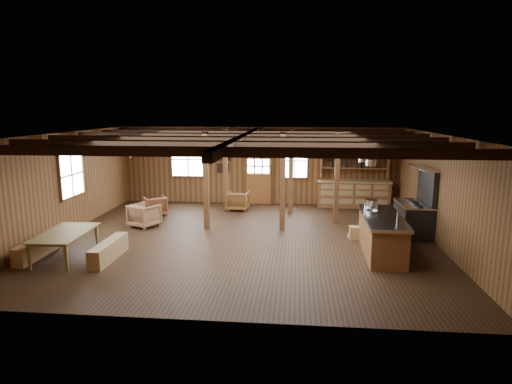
# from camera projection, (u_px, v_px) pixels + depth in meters

# --- Properties ---
(room) EXTENTS (10.04, 9.04, 2.84)m
(room) POSITION_uv_depth(u_px,v_px,m) (243.00, 188.00, 11.16)
(room) COLOR black
(room) RESTS_ON ground
(ceiling_joists) EXTENTS (9.80, 8.82, 0.18)m
(ceiling_joists) POSITION_uv_depth(u_px,v_px,m) (244.00, 138.00, 11.09)
(ceiling_joists) COLOR black
(ceiling_joists) RESTS_ON ceiling
(timber_posts) EXTENTS (3.95, 2.35, 2.80)m
(timber_posts) POSITION_uv_depth(u_px,v_px,m) (268.00, 176.00, 13.14)
(timber_posts) COLOR #4B2B15
(timber_posts) RESTS_ON floor
(back_door) EXTENTS (1.02, 0.08, 2.15)m
(back_door) POSITION_uv_depth(u_px,v_px,m) (258.00, 180.00, 15.60)
(back_door) COLOR brown
(back_door) RESTS_ON floor
(window_back_left) EXTENTS (1.32, 0.06, 1.32)m
(window_back_left) POSITION_uv_depth(u_px,v_px,m) (188.00, 160.00, 15.72)
(window_back_left) COLOR white
(window_back_left) RESTS_ON wall_back
(window_back_right) EXTENTS (1.02, 0.06, 1.32)m
(window_back_right) POSITION_uv_depth(u_px,v_px,m) (294.00, 161.00, 15.35)
(window_back_right) COLOR white
(window_back_right) RESTS_ON wall_back
(window_left) EXTENTS (0.14, 1.24, 1.32)m
(window_left) POSITION_uv_depth(u_px,v_px,m) (71.00, 175.00, 12.07)
(window_left) COLOR white
(window_left) RESTS_ON wall_back
(notice_boards) EXTENTS (1.08, 0.03, 0.90)m
(notice_boards) POSITION_uv_depth(u_px,v_px,m) (218.00, 159.00, 15.60)
(notice_boards) COLOR silver
(notice_boards) RESTS_ON wall_back
(back_counter) EXTENTS (2.55, 0.60, 2.45)m
(back_counter) POSITION_uv_depth(u_px,v_px,m) (353.00, 190.00, 15.10)
(back_counter) COLOR brown
(back_counter) RESTS_ON floor
(pendant_lamps) EXTENTS (1.86, 2.36, 0.66)m
(pendant_lamps) POSITION_uv_depth(u_px,v_px,m) (169.00, 151.00, 12.18)
(pendant_lamps) COLOR #29292B
(pendant_lamps) RESTS_ON ceiling
(pot_rack) EXTENTS (0.35, 3.00, 0.45)m
(pot_rack) POSITION_uv_depth(u_px,v_px,m) (364.00, 154.00, 11.13)
(pot_rack) COLOR #29292B
(pot_rack) RESTS_ON ceiling
(kitchen_island) EXTENTS (0.95, 2.52, 1.20)m
(kitchen_island) POSITION_uv_depth(u_px,v_px,m) (382.00, 234.00, 10.21)
(kitchen_island) COLOR brown
(kitchen_island) RESTS_ON floor
(step_stool) EXTENTS (0.39, 0.28, 0.34)m
(step_stool) POSITION_uv_depth(u_px,v_px,m) (356.00, 233.00, 11.43)
(step_stool) COLOR olive
(step_stool) RESTS_ON floor
(commercial_range) EXTENTS (0.79, 1.54, 1.90)m
(commercial_range) POSITION_uv_depth(u_px,v_px,m) (415.00, 213.00, 11.74)
(commercial_range) COLOR #29292B
(commercial_range) RESTS_ON floor
(dining_table) EXTENTS (1.09, 1.83, 0.62)m
(dining_table) POSITION_uv_depth(u_px,v_px,m) (67.00, 245.00, 9.93)
(dining_table) COLOR olive
(dining_table) RESTS_ON floor
(bench_wall) EXTENTS (0.28, 1.52, 0.42)m
(bench_wall) POSITION_uv_depth(u_px,v_px,m) (37.00, 248.00, 10.02)
(bench_wall) COLOR olive
(bench_wall) RESTS_ON floor
(bench_aisle) EXTENTS (0.30, 1.58, 0.43)m
(bench_aisle) POSITION_uv_depth(u_px,v_px,m) (109.00, 250.00, 9.85)
(bench_aisle) COLOR olive
(bench_aisle) RESTS_ON floor
(armchair_a) EXTENTS (0.93, 0.94, 0.63)m
(armchair_a) POSITION_uv_depth(u_px,v_px,m) (155.00, 206.00, 13.99)
(armchair_a) COLOR brown
(armchair_a) RESTS_ON floor
(armchair_b) EXTENTS (0.73, 0.75, 0.65)m
(armchair_b) POSITION_uv_depth(u_px,v_px,m) (238.00, 201.00, 14.71)
(armchair_b) COLOR brown
(armchair_b) RESTS_ON floor
(armchair_c) EXTENTS (0.99, 1.00, 0.68)m
(armchair_c) POSITION_uv_depth(u_px,v_px,m) (144.00, 215.00, 12.62)
(armchair_c) COLOR brown
(armchair_c) RESTS_ON floor
(counter_pot) EXTENTS (0.33, 0.33, 0.20)m
(counter_pot) POSITION_uv_depth(u_px,v_px,m) (371.00, 203.00, 10.99)
(counter_pot) COLOR silver
(counter_pot) RESTS_ON kitchen_island
(bowl) EXTENTS (0.28, 0.28, 0.07)m
(bowl) POSITION_uv_depth(u_px,v_px,m) (372.00, 212.00, 10.38)
(bowl) COLOR silver
(bowl) RESTS_ON kitchen_island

